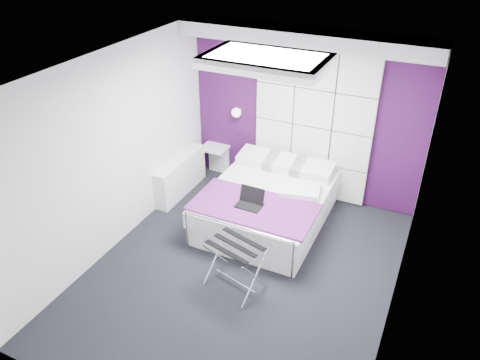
% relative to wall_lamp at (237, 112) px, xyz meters
% --- Properties ---
extents(floor, '(4.40, 4.40, 0.00)m').
position_rel_wall_lamp_xyz_m(floor, '(1.05, -2.06, -1.22)').
color(floor, black).
rests_on(floor, ground).
extents(ceiling, '(4.40, 4.40, 0.00)m').
position_rel_wall_lamp_xyz_m(ceiling, '(1.05, -2.06, 1.38)').
color(ceiling, white).
rests_on(ceiling, wall_back).
extents(wall_back, '(3.60, 0.00, 3.60)m').
position_rel_wall_lamp_xyz_m(wall_back, '(1.05, 0.14, 0.08)').
color(wall_back, white).
rests_on(wall_back, floor).
extents(wall_left, '(0.00, 4.40, 4.40)m').
position_rel_wall_lamp_xyz_m(wall_left, '(-0.75, -2.06, 0.08)').
color(wall_left, white).
rests_on(wall_left, floor).
extents(wall_right, '(0.00, 4.40, 4.40)m').
position_rel_wall_lamp_xyz_m(wall_right, '(2.85, -2.06, 0.08)').
color(wall_right, white).
rests_on(wall_right, floor).
extents(accent_wall, '(3.58, 0.02, 2.58)m').
position_rel_wall_lamp_xyz_m(accent_wall, '(1.05, 0.13, 0.08)').
color(accent_wall, '#380E3D').
rests_on(accent_wall, wall_back).
extents(soffit, '(3.58, 0.50, 0.20)m').
position_rel_wall_lamp_xyz_m(soffit, '(1.05, -0.11, 1.28)').
color(soffit, white).
rests_on(soffit, wall_back).
extents(headboard, '(1.80, 0.08, 2.30)m').
position_rel_wall_lamp_xyz_m(headboard, '(1.20, 0.08, -0.05)').
color(headboard, silver).
rests_on(headboard, wall_back).
extents(skylight, '(1.36, 0.86, 0.12)m').
position_rel_wall_lamp_xyz_m(skylight, '(1.05, -1.46, 1.33)').
color(skylight, white).
rests_on(skylight, ceiling).
extents(wall_lamp, '(0.15, 0.15, 0.15)m').
position_rel_wall_lamp_xyz_m(wall_lamp, '(0.00, 0.00, 0.00)').
color(wall_lamp, white).
rests_on(wall_lamp, wall_back).
extents(radiator, '(0.22, 1.20, 0.60)m').
position_rel_wall_lamp_xyz_m(radiator, '(-0.64, -0.76, -0.92)').
color(radiator, white).
rests_on(radiator, floor).
extents(bed, '(1.65, 1.99, 0.70)m').
position_rel_wall_lamp_xyz_m(bed, '(0.91, -0.92, -0.92)').
color(bed, white).
rests_on(bed, floor).
extents(nightstand, '(0.42, 0.33, 0.05)m').
position_rel_wall_lamp_xyz_m(nightstand, '(-0.40, -0.04, -0.70)').
color(nightstand, white).
rests_on(nightstand, wall_back).
extents(luggage_rack, '(0.63, 0.47, 0.62)m').
position_rel_wall_lamp_xyz_m(luggage_rack, '(1.08, -2.32, -0.91)').
color(luggage_rack, silver).
rests_on(luggage_rack, floor).
extents(laptop, '(0.34, 0.24, 0.25)m').
position_rel_wall_lamp_xyz_m(laptop, '(0.86, -1.39, -0.60)').
color(laptop, black).
rests_on(laptop, bed).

